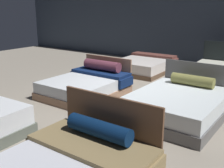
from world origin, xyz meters
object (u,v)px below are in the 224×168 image
Objects in this scene: bed_2 at (87,85)px; bed_4 at (144,65)px; bed_3 at (179,104)px; bed_5 at (218,75)px.

bed_4 is at bearing 91.34° from bed_2.
bed_3 is (2.36, -0.00, 0.01)m from bed_2.
bed_3 is at bearing -0.06° from bed_2.
bed_2 is 2.36m from bed_3.
bed_4 is 0.89× the size of bed_5.
bed_4 is at bearing 130.06° from bed_3.
bed_5 reaches higher than bed_2.
bed_5 is at bearing 91.79° from bed_3.
bed_4 is 2.36m from bed_5.
bed_2 is 0.89× the size of bed_5.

